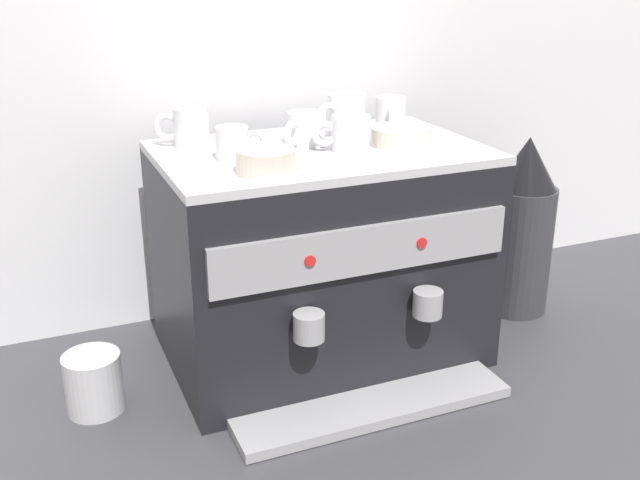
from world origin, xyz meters
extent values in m
plane|color=#38383D|center=(0.00, 0.00, 0.00)|extent=(4.00, 4.00, 0.00)
cube|color=silver|center=(0.00, 0.30, 0.60)|extent=(2.80, 0.03, 1.19)
cube|color=black|center=(0.00, 0.00, 0.21)|extent=(0.63, 0.41, 0.43)
cube|color=#B7B7BC|center=(0.00, 0.00, 0.44)|extent=(0.63, 0.41, 0.02)
cube|color=#939399|center=(0.00, -0.21, 0.31)|extent=(0.58, 0.01, 0.09)
cylinder|color=red|center=(-0.11, -0.22, 0.31)|extent=(0.02, 0.01, 0.02)
cylinder|color=red|center=(0.11, -0.22, 0.31)|extent=(0.02, 0.01, 0.02)
cube|color=#939399|center=(0.00, -0.25, 0.01)|extent=(0.53, 0.12, 0.02)
cylinder|color=#939399|center=(-0.12, -0.23, 0.19)|extent=(0.06, 0.06, 0.05)
cylinder|color=#939399|center=(0.12, -0.23, 0.19)|extent=(0.06, 0.06, 0.05)
cylinder|color=white|center=(-0.01, 0.04, 0.48)|extent=(0.08, 0.08, 0.06)
torus|color=white|center=(-0.05, 0.01, 0.48)|extent=(0.05, 0.04, 0.05)
cylinder|color=white|center=(0.05, -0.04, 0.48)|extent=(0.07, 0.07, 0.07)
torus|color=white|center=(0.00, -0.02, 0.48)|extent=(0.05, 0.03, 0.05)
cylinder|color=white|center=(-0.18, -0.02, 0.48)|extent=(0.06, 0.06, 0.06)
torus|color=white|center=(-0.14, -0.02, 0.48)|extent=(0.05, 0.02, 0.04)
cylinder|color=white|center=(0.19, 0.07, 0.48)|extent=(0.06, 0.06, 0.08)
torus|color=white|center=(0.17, 0.03, 0.48)|extent=(0.03, 0.05, 0.05)
cylinder|color=white|center=(0.10, 0.10, 0.49)|extent=(0.08, 0.08, 0.08)
torus|color=white|center=(0.05, 0.08, 0.49)|extent=(0.06, 0.03, 0.06)
cylinder|color=white|center=(-0.23, 0.11, 0.48)|extent=(0.07, 0.07, 0.08)
torus|color=white|center=(-0.27, 0.13, 0.48)|extent=(0.05, 0.03, 0.05)
cylinder|color=beige|center=(-0.15, -0.12, 0.47)|extent=(0.10, 0.10, 0.04)
cylinder|color=beige|center=(-0.15, -0.12, 0.45)|extent=(0.06, 0.06, 0.01)
cylinder|color=beige|center=(0.16, -0.04, 0.46)|extent=(0.12, 0.12, 0.04)
cylinder|color=beige|center=(0.16, -0.04, 0.45)|extent=(0.07, 0.07, 0.01)
cylinder|color=#333338|center=(0.51, 0.01, 0.15)|extent=(0.15, 0.15, 0.30)
cone|color=black|center=(0.51, 0.01, 0.36)|extent=(0.14, 0.14, 0.12)
cylinder|color=#B7B7BC|center=(-0.47, -0.04, 0.06)|extent=(0.11, 0.11, 0.11)
camera|label=1|loc=(-0.55, -1.31, 0.80)|focal=42.00mm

